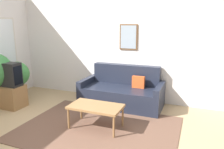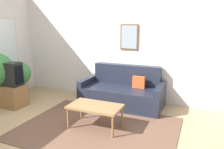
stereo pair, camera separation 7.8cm
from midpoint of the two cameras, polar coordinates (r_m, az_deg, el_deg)
name	(u,v)px [view 2 (the right image)]	position (r m, az deg, el deg)	size (l,w,h in m)	color
ground_plane	(48,148)	(3.67, -15.83, -17.89)	(16.00, 16.00, 0.00)	tan
area_rug	(98,128)	(4.09, -3.17, -13.83)	(2.79, 2.07, 0.01)	brown
wall_back	(113,45)	(5.46, 0.62, 7.80)	(8.00, 0.09, 2.70)	silver
couch	(123,92)	(5.09, 3.28, -4.65)	(1.86, 0.90, 0.90)	#1E2333
coffee_table	(95,107)	(3.97, -3.85, -8.60)	(0.95, 0.54, 0.43)	olive
tv_stand	(10,95)	(5.55, -24.83, -4.96)	(0.73, 0.44, 0.50)	olive
tv	(7,74)	(5.42, -25.33, 0.22)	(0.70, 0.28, 0.53)	black
potted_plant_by_window	(18,75)	(5.96, -22.92, -0.05)	(0.61, 0.61, 0.94)	slate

